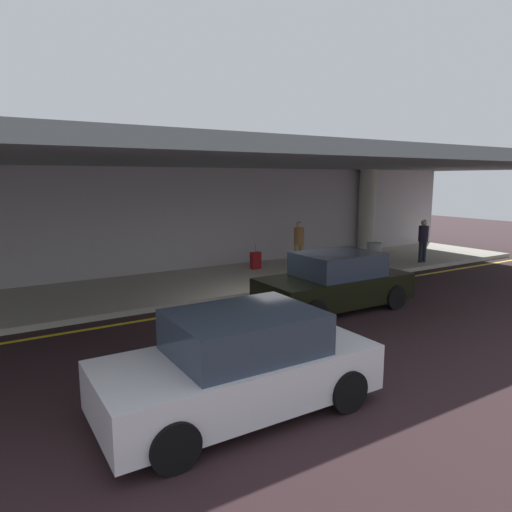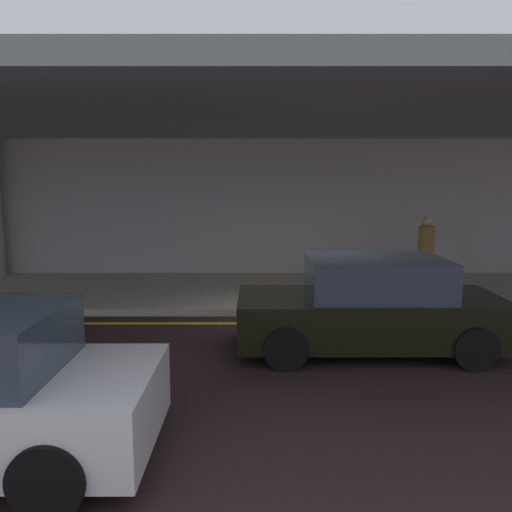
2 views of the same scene
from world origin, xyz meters
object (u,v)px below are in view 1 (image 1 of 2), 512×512
object	(u,v)px
suitcase_upright_primary	(256,260)
support_column_left_mid	(367,211)
car_white	(240,365)
traveler_with_luggage	(423,238)
trash_bin_steel	(374,254)
car_black	(335,282)
person_waiting_for_ride	(299,241)

from	to	relation	value
suitcase_upright_primary	support_column_left_mid	bearing A→B (deg)	-3.54
car_white	traveler_with_luggage	size ratio (longest dim) A/B	2.44
support_column_left_mid	trash_bin_steel	world-z (taller)	support_column_left_mid
traveler_with_luggage	suitcase_upright_primary	distance (m)	6.75
car_white	traveler_with_luggage	xyz separation A→B (m)	(11.80, 6.21, 0.40)
car_black	trash_bin_steel	distance (m)	6.03
suitcase_upright_primary	trash_bin_steel	distance (m)	4.60
traveler_with_luggage	car_white	bearing A→B (deg)	148.90
car_white	person_waiting_for_ride	distance (m)	10.80
traveler_with_luggage	trash_bin_steel	size ratio (longest dim) A/B	1.98
person_waiting_for_ride	car_white	bearing A→B (deg)	78.37
car_white	person_waiting_for_ride	bearing A→B (deg)	50.99
support_column_left_mid	suitcase_upright_primary	world-z (taller)	support_column_left_mid
trash_bin_steel	support_column_left_mid	bearing A→B (deg)	50.49
traveler_with_luggage	car_black	bearing A→B (deg)	143.12
traveler_with_luggage	support_column_left_mid	bearing A→B (deg)	30.17
car_white	trash_bin_steel	size ratio (longest dim) A/B	4.82
traveler_with_luggage	trash_bin_steel	world-z (taller)	traveler_with_luggage
car_white	person_waiting_for_ride	size ratio (longest dim) A/B	2.44
traveler_with_luggage	trash_bin_steel	bearing A→B (deg)	105.02
car_black	car_white	bearing A→B (deg)	-146.78
support_column_left_mid	person_waiting_for_ride	xyz separation A→B (m)	(-4.71, -1.26, -0.86)
car_white	traveler_with_luggage	world-z (taller)	traveler_with_luggage
car_black	person_waiting_for_ride	distance (m)	5.28
person_waiting_for_ride	trash_bin_steel	size ratio (longest dim) A/B	1.98
person_waiting_for_ride	traveler_with_luggage	bearing A→B (deg)	-172.28
support_column_left_mid	car_black	xyz separation A→B (m)	(-7.06, -5.97, -1.26)
trash_bin_steel	suitcase_upright_primary	bearing A→B (deg)	158.54
traveler_with_luggage	person_waiting_for_ride	xyz separation A→B (m)	(-4.66, 1.89, 0.00)
car_white	traveler_with_luggage	bearing A→B (deg)	30.15
traveler_with_luggage	suitcase_upright_primary	size ratio (longest dim) A/B	1.87
trash_bin_steel	person_waiting_for_ride	bearing A→B (deg)	153.60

